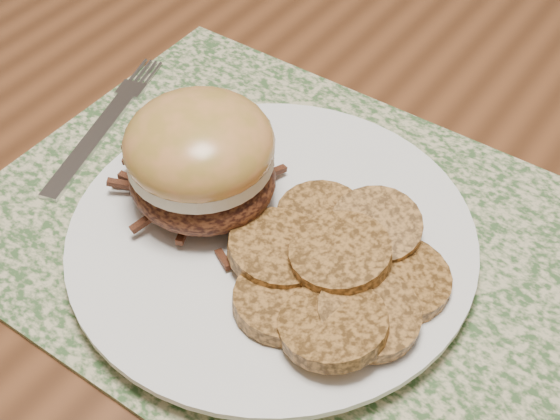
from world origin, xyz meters
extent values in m
cylinder|color=brown|center=(-0.69, 0.39, 0.35)|extent=(0.06, 0.06, 0.71)
cube|color=#39592D|center=(-0.28, -0.14, 0.75)|extent=(0.45, 0.33, 0.00)
cylinder|color=white|center=(-0.29, -0.16, 0.76)|extent=(0.26, 0.26, 0.02)
ellipsoid|color=black|center=(-0.35, -0.16, 0.79)|extent=(0.13, 0.13, 0.04)
cylinder|color=beige|center=(-0.35, -0.16, 0.81)|extent=(0.13, 0.13, 0.01)
ellipsoid|color=#C37E40|center=(-0.35, -0.16, 0.82)|extent=(0.13, 0.13, 0.06)
cylinder|color=#9B652D|center=(-0.27, -0.13, 0.78)|extent=(0.08, 0.08, 0.01)
cylinder|color=#9B652D|center=(-0.23, -0.13, 0.78)|extent=(0.08, 0.08, 0.02)
cylinder|color=#9B652D|center=(-0.20, -0.15, 0.78)|extent=(0.10, 0.10, 0.02)
cylinder|color=#9B652D|center=(-0.27, -0.18, 0.78)|extent=(0.09, 0.09, 0.02)
cylinder|color=#9B652D|center=(-0.23, -0.16, 0.79)|extent=(0.08, 0.08, 0.02)
cylinder|color=#9B652D|center=(-0.20, -0.19, 0.78)|extent=(0.08, 0.08, 0.02)
cylinder|color=#9B652D|center=(-0.25, -0.21, 0.78)|extent=(0.09, 0.09, 0.02)
cylinder|color=#9B652D|center=(-0.21, -0.21, 0.78)|extent=(0.09, 0.09, 0.02)
cube|color=#B5B5BC|center=(-0.47, -0.16, 0.76)|extent=(0.05, 0.12, 0.00)
cube|color=#B5B5BC|center=(-0.49, -0.09, 0.76)|extent=(0.03, 0.02, 0.00)
camera|label=1|loc=(-0.08, -0.44, 1.16)|focal=50.00mm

